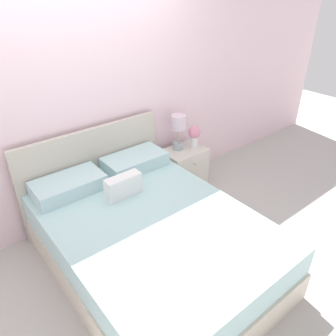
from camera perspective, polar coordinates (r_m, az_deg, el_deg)
ground_plane at (r=3.82m, az=-12.05°, el=-7.29°), size 12.00×12.00×0.00m
wall_back at (r=3.28m, az=-15.09°, el=11.71°), size 8.00×0.06×2.60m
bed at (r=2.96m, az=-3.47°, el=-11.98°), size 1.56×2.11×1.01m
nightstand at (r=4.04m, az=2.75°, el=-0.01°), size 0.51×0.39×0.51m
table_lamp at (r=3.82m, az=1.81°, el=7.00°), size 0.17×0.17×0.43m
flower_vase at (r=3.92m, az=4.60°, el=5.76°), size 0.15×0.15×0.27m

